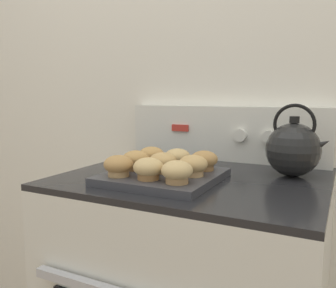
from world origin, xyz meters
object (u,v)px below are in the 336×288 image
at_px(muffin_r0_c2, 177,172).
at_px(muffin_r2_c0, 151,156).
at_px(muffin_pan, 163,177).
at_px(muffin_r0_c0, 118,166).
at_px(muffin_r0_c1, 148,169).
at_px(muffin_r1_c0, 136,160).
at_px(muffin_r1_c1, 163,163).
at_px(tea_kettle, 293,149).
at_px(muffin_r1_c2, 193,166).
at_px(muffin_r2_c1, 177,158).
at_px(muffin_r2_c2, 204,160).

distance_m(muffin_r0_c2, muffin_r2_c0, 0.25).
distance_m(muffin_pan, muffin_r0_c2, 0.13).
bearing_deg(muffin_r0_c0, muffin_r0_c1, 2.52).
xyz_separation_m(muffin_pan, muffin_r1_c0, (-0.09, 0.00, 0.04)).
height_order(muffin_r1_c1, tea_kettle, tea_kettle).
xyz_separation_m(muffin_r1_c2, tea_kettle, (0.23, 0.22, 0.03)).
bearing_deg(muffin_r2_c1, muffin_r2_c0, -179.25).
bearing_deg(tea_kettle, muffin_r2_c1, -157.65).
height_order(muffin_r0_c0, muffin_r0_c2, same).
relative_size(muffin_r1_c0, tea_kettle, 0.37).
bearing_deg(muffin_r1_c1, muffin_r0_c2, -46.06).
relative_size(muffin_r1_c2, tea_kettle, 0.37).
bearing_deg(muffin_pan, muffin_r1_c2, 1.86).
bearing_deg(muffin_r1_c1, muffin_r0_c1, -86.72).
relative_size(muffin_r0_c2, muffin_r2_c2, 1.00).
height_order(muffin_r0_c2, muffin_r1_c0, same).
relative_size(muffin_pan, muffin_r1_c0, 3.81).
distance_m(muffin_r1_c2, muffin_r2_c1, 0.13).
relative_size(muffin_r0_c2, tea_kettle, 0.37).
xyz_separation_m(muffin_r2_c0, tea_kettle, (0.42, 0.13, 0.03)).
bearing_deg(tea_kettle, muffin_pan, -145.39).
distance_m(muffin_r0_c0, muffin_r0_c2, 0.18).
bearing_deg(muffin_r2_c2, muffin_r0_c1, -116.55).
bearing_deg(muffin_r1_c2, muffin_r1_c1, -179.87).
relative_size(muffin_r1_c2, muffin_r2_c1, 1.00).
bearing_deg(muffin_r2_c1, muffin_r1_c0, -136.10).
height_order(muffin_r0_c1, muffin_r2_c1, same).
distance_m(muffin_pan, muffin_r1_c1, 0.04).
xyz_separation_m(muffin_r1_c0, muffin_r2_c1, (0.09, 0.09, 0.00)).
xyz_separation_m(muffin_r0_c0, muffin_r0_c1, (0.09, 0.00, 0.00)).
distance_m(muffin_r0_c1, muffin_r0_c2, 0.09).
distance_m(muffin_r0_c2, muffin_r2_c2, 0.18).
relative_size(muffin_r0_c0, muffin_r0_c2, 1.00).
height_order(muffin_r0_c2, muffin_r1_c1, same).
height_order(muffin_r2_c2, tea_kettle, tea_kettle).
distance_m(muffin_r1_c2, tea_kettle, 0.32).
relative_size(muffin_r1_c0, muffin_r2_c2, 1.00).
distance_m(muffin_r0_c0, tea_kettle, 0.52).
distance_m(muffin_pan, muffin_r1_c0, 0.10).
bearing_deg(muffin_r2_c0, muffin_r0_c0, -90.28).
bearing_deg(muffin_r2_c1, tea_kettle, 22.35).
bearing_deg(muffin_r0_c2, tea_kettle, 53.00).
bearing_deg(muffin_r0_c0, muffin_r1_c0, 91.21).
relative_size(muffin_r2_c0, muffin_r2_c2, 1.00).
height_order(muffin_r1_c2, muffin_r2_c0, same).
distance_m(muffin_r1_c0, muffin_r2_c0, 0.09).
bearing_deg(muffin_r2_c0, muffin_r0_c1, -62.83).
relative_size(muffin_r1_c1, muffin_r2_c2, 1.00).
bearing_deg(tea_kettle, muffin_r0_c1, -135.90).
distance_m(muffin_r0_c1, muffin_r1_c1, 0.09).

